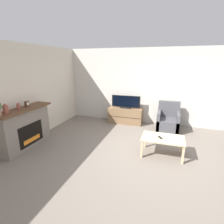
{
  "coord_description": "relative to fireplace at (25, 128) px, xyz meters",
  "views": [
    {
      "loc": [
        0.28,
        -3.89,
        2.21
      ],
      "look_at": [
        -1.2,
        0.61,
        0.85
      ],
      "focal_mm": 28.0,
      "sensor_mm": 36.0,
      "label": 1
    }
  ],
  "objects": [
    {
      "name": "fireplace",
      "position": [
        0.0,
        0.0,
        0.0
      ],
      "size": [
        0.49,
        1.6,
        1.08
      ],
      "color": "slate",
      "rests_on": "ground"
    },
    {
      "name": "mantel_clock",
      "position": [
        0.02,
        0.16,
        0.6
      ],
      "size": [
        0.08,
        0.11,
        0.15
      ],
      "color": "brown",
      "rests_on": "fireplace"
    },
    {
      "name": "tv_stand",
      "position": [
        2.07,
        2.71,
        -0.26
      ],
      "size": [
        1.24,
        0.49,
        0.57
      ],
      "color": "brown",
      "rests_on": "ground"
    },
    {
      "name": "wall_left",
      "position": [
        -0.22,
        0.52,
        0.8
      ],
      "size": [
        0.06,
        12.0,
        2.7
      ],
      "color": "beige",
      "rests_on": "ground"
    },
    {
      "name": "ground_plane",
      "position": [
        3.25,
        0.52,
        -0.55
      ],
      "size": [
        24.0,
        24.0,
        0.0
      ],
      "primitive_type": "plane",
      "color": "slate"
    },
    {
      "name": "coffee_table",
      "position": [
        3.49,
        0.68,
        -0.15
      ],
      "size": [
        1.0,
        0.63,
        0.46
      ],
      "color": "#CCB289",
      "rests_on": "ground"
    },
    {
      "name": "mantel_vase_left",
      "position": [
        0.02,
        -0.48,
        0.63
      ],
      "size": [
        0.12,
        0.12,
        0.23
      ],
      "color": "#994C3D",
      "rests_on": "fireplace"
    },
    {
      "name": "tv",
      "position": [
        2.07,
        2.7,
        0.24
      ],
      "size": [
        1.06,
        0.18,
        0.47
      ],
      "color": "black",
      "rests_on": "tv_stand"
    },
    {
      "name": "armchair",
      "position": [
        3.59,
        2.44,
        -0.25
      ],
      "size": [
        0.7,
        0.76,
        0.94
      ],
      "color": "#4C4C51",
      "rests_on": "ground"
    },
    {
      "name": "wall_back",
      "position": [
        3.25,
        3.02,
        0.8
      ],
      "size": [
        12.0,
        0.06,
        2.7
      ],
      "color": "beige",
      "rests_on": "ground"
    },
    {
      "name": "mantel_vase_centre_left",
      "position": [
        0.02,
        -0.12,
        0.61
      ],
      "size": [
        0.08,
        0.08,
        0.18
      ],
      "color": "#994C3D",
      "rests_on": "fireplace"
    },
    {
      "name": "remote",
      "position": [
        3.43,
        0.65,
        -0.08
      ],
      "size": [
        0.12,
        0.15,
        0.02
      ],
      "rotation": [
        0.0,
        0.0,
        0.58
      ],
      "color": "black",
      "rests_on": "coffee_table"
    }
  ]
}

